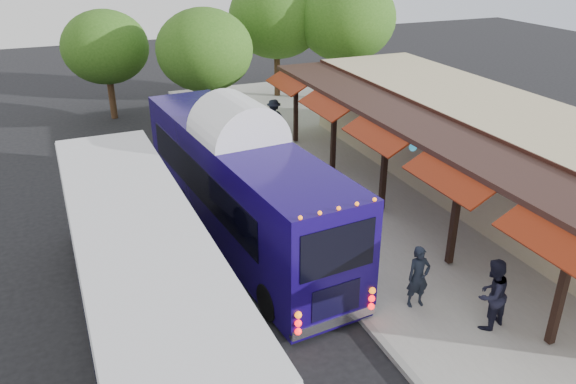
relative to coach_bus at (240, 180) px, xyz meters
name	(u,v)px	position (x,y,z in m)	size (l,w,h in m)	color
ground	(338,296)	(1.45, -4.39, -2.06)	(90.00, 90.00, 0.00)	black
sidewalk	(409,206)	(6.45, -0.39, -1.98)	(10.00, 40.00, 0.15)	#9E9B93
curb	(287,230)	(1.50, -0.39, -1.98)	(0.20, 40.00, 0.16)	gray
station_shelter	(488,150)	(9.83, -0.40, -0.21)	(8.15, 20.00, 3.60)	tan
coach_bus	(240,180)	(0.00, 0.00, 0.00)	(3.65, 12.14, 3.83)	#160759
city_bus	(141,274)	(-3.85, -4.16, -0.15)	(3.10, 12.89, 3.45)	gray
ped_a	(418,277)	(3.11, -5.75, -1.02)	(0.65, 0.43, 1.78)	black
ped_b	(492,294)	(4.28, -7.22, -0.93)	(0.95, 0.74, 1.95)	black
ped_c	(261,152)	(2.44, 4.80, -1.06)	(1.00, 0.42, 1.70)	black
ped_d	(274,119)	(4.54, 8.72, -0.95)	(1.23, 0.71, 1.91)	black
tree_left	(205,50)	(1.97, 11.58, 2.06)	(4.82, 4.82, 6.18)	#382314
tree_mid	(277,17)	(7.60, 16.12, 2.83)	(5.72, 5.72, 7.32)	#382314
tree_right	(346,19)	(10.97, 13.70, 2.84)	(5.74, 5.74, 7.35)	#382314
tree_far	(105,47)	(-2.41, 15.54, 1.84)	(4.57, 4.57, 5.85)	#382314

